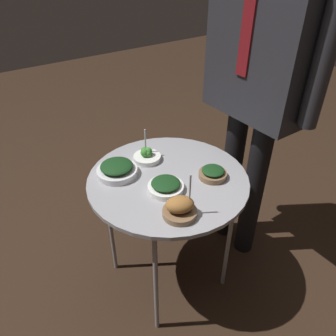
{
  "coord_description": "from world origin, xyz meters",
  "views": [
    {
      "loc": [
        0.92,
        -0.65,
        1.5
      ],
      "look_at": [
        0.0,
        0.0,
        0.71
      ],
      "focal_mm": 35.0,
      "sensor_mm": 36.0,
      "label": 1
    }
  ],
  "objects_px": {
    "bowl_roast_mid_right": "(180,208)",
    "waiter_figure": "(261,63)",
    "serving_cart": "(168,186)",
    "bowl_broccoli_back_right": "(147,156)",
    "bowl_spinach_front_left": "(166,186)",
    "bowl_spinach_front_right": "(213,173)",
    "bowl_spinach_near_rim": "(117,169)"
  },
  "relations": [
    {
      "from": "bowl_spinach_front_left",
      "to": "bowl_spinach_near_rim",
      "type": "xyz_separation_m",
      "value": [
        -0.21,
        -0.11,
        0.01
      ]
    },
    {
      "from": "bowl_spinach_front_right",
      "to": "waiter_figure",
      "type": "distance_m",
      "value": 0.51
    },
    {
      "from": "bowl_broccoli_back_right",
      "to": "bowl_roast_mid_right",
      "type": "bearing_deg",
      "value": -14.22
    },
    {
      "from": "bowl_roast_mid_right",
      "to": "bowl_spinach_near_rim",
      "type": "relative_size",
      "value": 1.02
    },
    {
      "from": "bowl_roast_mid_right",
      "to": "bowl_spinach_near_rim",
      "type": "xyz_separation_m",
      "value": [
        -0.36,
        -0.07,
        -0.01
      ]
    },
    {
      "from": "bowl_roast_mid_right",
      "to": "bowl_broccoli_back_right",
      "type": "height_order",
      "value": "bowl_roast_mid_right"
    },
    {
      "from": "bowl_spinach_front_left",
      "to": "bowl_broccoli_back_right",
      "type": "bearing_deg",
      "value": 166.63
    },
    {
      "from": "bowl_broccoli_back_right",
      "to": "bowl_spinach_front_right",
      "type": "relative_size",
      "value": 1.17
    },
    {
      "from": "bowl_broccoli_back_right",
      "to": "waiter_figure",
      "type": "distance_m",
      "value": 0.64
    },
    {
      "from": "serving_cart",
      "to": "bowl_spinach_near_rim",
      "type": "distance_m",
      "value": 0.23
    },
    {
      "from": "bowl_spinach_front_left",
      "to": "bowl_spinach_front_right",
      "type": "height_order",
      "value": "same"
    },
    {
      "from": "serving_cart",
      "to": "bowl_broccoli_back_right",
      "type": "relative_size",
      "value": 4.92
    },
    {
      "from": "serving_cart",
      "to": "bowl_roast_mid_right",
      "type": "xyz_separation_m",
      "value": [
        0.21,
        -0.1,
        0.08
      ]
    },
    {
      "from": "serving_cart",
      "to": "waiter_figure",
      "type": "relative_size",
      "value": 0.41
    },
    {
      "from": "bowl_spinach_front_left",
      "to": "bowl_roast_mid_right",
      "type": "distance_m",
      "value": 0.16
    },
    {
      "from": "serving_cart",
      "to": "bowl_broccoli_back_right",
      "type": "xyz_separation_m",
      "value": [
        -0.17,
        -0.0,
        0.07
      ]
    },
    {
      "from": "bowl_spinach_near_rim",
      "to": "bowl_roast_mid_right",
      "type": "bearing_deg",
      "value": 10.82
    },
    {
      "from": "bowl_roast_mid_right",
      "to": "waiter_figure",
      "type": "height_order",
      "value": "waiter_figure"
    },
    {
      "from": "serving_cart",
      "to": "bowl_roast_mid_right",
      "type": "distance_m",
      "value": 0.25
    },
    {
      "from": "serving_cart",
      "to": "bowl_spinach_front_left",
      "type": "distance_m",
      "value": 0.11
    },
    {
      "from": "bowl_spinach_front_left",
      "to": "bowl_spinach_front_right",
      "type": "xyz_separation_m",
      "value": [
        0.04,
        0.21,
        -0.0
      ]
    },
    {
      "from": "bowl_spinach_front_left",
      "to": "waiter_figure",
      "type": "height_order",
      "value": "waiter_figure"
    },
    {
      "from": "bowl_broccoli_back_right",
      "to": "waiter_figure",
      "type": "xyz_separation_m",
      "value": [
        0.18,
        0.48,
        0.39
      ]
    },
    {
      "from": "serving_cart",
      "to": "bowl_roast_mid_right",
      "type": "bearing_deg",
      "value": -24.5
    },
    {
      "from": "bowl_roast_mid_right",
      "to": "bowl_spinach_front_right",
      "type": "bearing_deg",
      "value": 112.83
    },
    {
      "from": "bowl_spinach_near_rim",
      "to": "bowl_spinach_front_right",
      "type": "xyz_separation_m",
      "value": [
        0.25,
        0.33,
        -0.01
      ]
    },
    {
      "from": "bowl_roast_mid_right",
      "to": "bowl_broccoli_back_right",
      "type": "relative_size",
      "value": 1.28
    },
    {
      "from": "serving_cart",
      "to": "bowl_broccoli_back_right",
      "type": "bearing_deg",
      "value": -179.81
    },
    {
      "from": "bowl_roast_mid_right",
      "to": "bowl_spinach_front_right",
      "type": "height_order",
      "value": "bowl_roast_mid_right"
    },
    {
      "from": "bowl_roast_mid_right",
      "to": "waiter_figure",
      "type": "distance_m",
      "value": 0.72
    },
    {
      "from": "bowl_spinach_near_rim",
      "to": "waiter_figure",
      "type": "distance_m",
      "value": 0.77
    },
    {
      "from": "serving_cart",
      "to": "bowl_spinach_front_left",
      "type": "bearing_deg",
      "value": -41.36
    }
  ]
}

